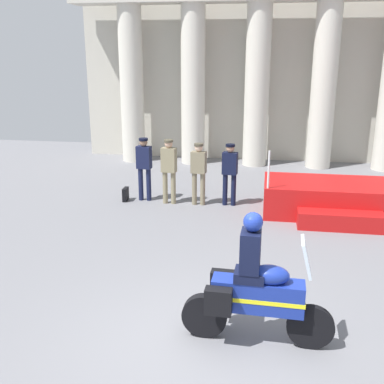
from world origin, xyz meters
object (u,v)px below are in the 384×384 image
at_px(officer_in_row_0, 144,164).
at_px(officer_in_row_3, 230,170).
at_px(reviewing_stand, 335,200).
at_px(motorcycle_with_rider, 252,290).
at_px(officer_in_row_2, 199,169).
at_px(officer_in_row_1, 169,166).
at_px(briefcase_on_ground, 126,194).

xyz_separation_m(officer_in_row_0, officer_in_row_3, (2.29, -0.06, -0.05)).
xyz_separation_m(reviewing_stand, motorcycle_with_rider, (-1.84, -5.63, 0.41)).
height_order(officer_in_row_0, motorcycle_with_rider, motorcycle_with_rider).
bearing_deg(officer_in_row_2, officer_in_row_0, 2.37).
relative_size(officer_in_row_1, motorcycle_with_rider, 0.82).
relative_size(reviewing_stand, officer_in_row_3, 2.13).
xyz_separation_m(officer_in_row_1, officer_in_row_2, (0.78, 0.02, -0.04)).
height_order(officer_in_row_0, officer_in_row_1, officer_in_row_1).
xyz_separation_m(officer_in_row_0, officer_in_row_1, (0.71, -0.16, 0.00)).
bearing_deg(briefcase_on_ground, motorcycle_with_rider, -58.52).
relative_size(officer_in_row_1, officer_in_row_3, 1.05).
bearing_deg(officer_in_row_1, briefcase_on_ground, 6.63).
bearing_deg(briefcase_on_ground, officer_in_row_1, -1.35).
relative_size(reviewing_stand, motorcycle_with_rider, 1.66).
bearing_deg(reviewing_stand, officer_in_row_2, 176.08).
height_order(officer_in_row_3, briefcase_on_ground, officer_in_row_3).
xyz_separation_m(officer_in_row_1, motorcycle_with_rider, (2.38, -5.85, -0.22)).
bearing_deg(officer_in_row_3, briefcase_on_ground, 9.55).
distance_m(officer_in_row_2, motorcycle_with_rider, 6.08).
relative_size(reviewing_stand, officer_in_row_1, 2.02).
xyz_separation_m(officer_in_row_0, briefcase_on_ground, (-0.51, -0.13, -0.83)).
relative_size(officer_in_row_3, motorcycle_with_rider, 0.78).
relative_size(reviewing_stand, briefcase_on_ground, 9.65).
bearing_deg(motorcycle_with_rider, reviewing_stand, 73.83).
relative_size(officer_in_row_0, officer_in_row_2, 1.04).
xyz_separation_m(officer_in_row_3, briefcase_on_ground, (-2.80, -0.08, -0.78)).
distance_m(officer_in_row_2, briefcase_on_ground, 2.15).
height_order(officer_in_row_0, officer_in_row_3, officer_in_row_0).
height_order(officer_in_row_1, officer_in_row_2, officer_in_row_1).
bearing_deg(reviewing_stand, briefcase_on_ground, 177.39).
relative_size(officer_in_row_0, motorcycle_with_rider, 0.81).
height_order(officer_in_row_1, motorcycle_with_rider, motorcycle_with_rider).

